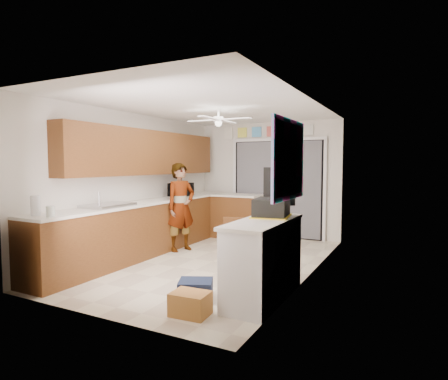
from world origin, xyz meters
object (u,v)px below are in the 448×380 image
at_px(cardboard_box, 190,304).
at_px(man, 181,207).
at_px(suitcase, 272,207).
at_px(dog, 247,245).
at_px(paper_towel_roll, 35,206).
at_px(navy_crate, 196,290).
at_px(microwave, 181,190).

relative_size(cardboard_box, man, 0.24).
height_order(suitcase, cardboard_box, suitcase).
distance_m(cardboard_box, dog, 2.40).
distance_m(paper_towel_roll, navy_crate, 2.32).
xyz_separation_m(microwave, suitcase, (2.63, -1.90, -0.02)).
relative_size(microwave, cardboard_box, 1.24).
bearing_deg(suitcase, microwave, 134.71).
bearing_deg(navy_crate, suitcase, 48.87).
xyz_separation_m(cardboard_box, navy_crate, (-0.18, 0.40, -0.00)).
bearing_deg(man, navy_crate, -121.71).
distance_m(suitcase, navy_crate, 1.37).
bearing_deg(paper_towel_roll, man, 79.66).
xyz_separation_m(suitcase, cardboard_box, (-0.48, -1.15, -0.93)).
height_order(paper_towel_roll, dog, paper_towel_roll).
relative_size(suitcase, cardboard_box, 1.34).
distance_m(suitcase, dog, 1.69).
height_order(microwave, suitcase, microwave).
relative_size(microwave, navy_crate, 1.26).
relative_size(microwave, dog, 0.79).
xyz_separation_m(man, dog, (1.35, -0.08, -0.56)).
bearing_deg(dog, navy_crate, -94.59).
xyz_separation_m(microwave, dog, (1.76, -0.69, -0.83)).
distance_m(suitcase, cardboard_box, 1.56).
bearing_deg(navy_crate, dog, 96.04).
height_order(man, dog, man).
height_order(navy_crate, dog, dog).
xyz_separation_m(cardboard_box, dog, (-0.39, 2.36, 0.12)).
bearing_deg(man, suitcase, -99.21).
xyz_separation_m(microwave, paper_towel_roll, (-0.07, -3.22, -0.01)).
distance_m(paper_towel_roll, dog, 3.22).
xyz_separation_m(microwave, man, (0.41, -0.62, -0.27)).
distance_m(microwave, suitcase, 3.24).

